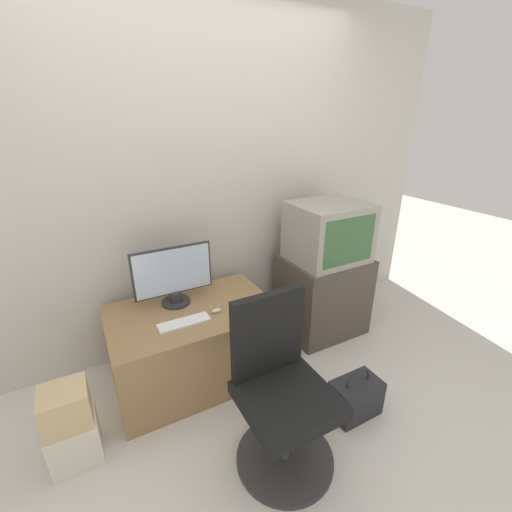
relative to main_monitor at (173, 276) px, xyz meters
name	(u,v)px	position (x,y,z in m)	size (l,w,h in m)	color
ground_plane	(295,451)	(0.34, -1.01, -0.76)	(12.00, 12.00, 0.00)	beige
wall_back	(200,183)	(0.34, 0.32, 0.54)	(4.40, 0.05, 2.60)	beige
desk	(194,343)	(0.07, -0.14, -0.48)	(1.10, 0.70, 0.55)	#937047
side_stand	(322,293)	(1.24, -0.08, -0.42)	(0.65, 0.56, 0.67)	#4C4238
main_monitor	(173,276)	(0.00, 0.00, 0.00)	(0.54, 0.20, 0.42)	#2D2D2D
keyboard	(184,323)	(-0.03, -0.28, -0.20)	(0.33, 0.10, 0.01)	white
mouse	(217,311)	(0.20, -0.25, -0.20)	(0.06, 0.03, 0.03)	silver
crt_tv	(328,232)	(1.23, -0.11, 0.15)	(0.57, 0.49, 0.47)	gray
office_chair	(281,397)	(0.27, -0.96, -0.35)	(0.54, 0.54, 0.95)	#333333
cardboard_box_lower	(75,440)	(-0.73, -0.46, -0.63)	(0.25, 0.24, 0.26)	beige
cardboard_box_upper	(66,407)	(-0.73, -0.46, -0.39)	(0.23, 0.21, 0.21)	#D1B27F
handbag	(355,397)	(0.83, -0.95, -0.63)	(0.31, 0.19, 0.35)	#232328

